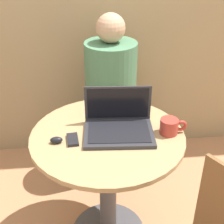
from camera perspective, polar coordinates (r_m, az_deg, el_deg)
name	(u,v)px	position (r m, az deg, el deg)	size (l,w,h in m)	color
round_table	(108,167)	(1.74, -0.78, -9.99)	(0.80, 0.80, 0.76)	#4C4C51
laptop	(119,124)	(1.61, 1.20, -2.27)	(0.37, 0.29, 0.21)	#2D2D33
cell_phone	(73,140)	(1.57, -7.21, -5.03)	(0.06, 0.11, 0.02)	black
computer_mouse	(56,140)	(1.56, -10.14, -5.07)	(0.06, 0.04, 0.03)	black
coffee_cup	(170,126)	(1.62, 10.55, -2.60)	(0.14, 0.09, 0.08)	#B2382D
person_seated	(110,108)	(2.36, -0.43, 0.78)	(0.37, 0.56, 1.22)	#3D4766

